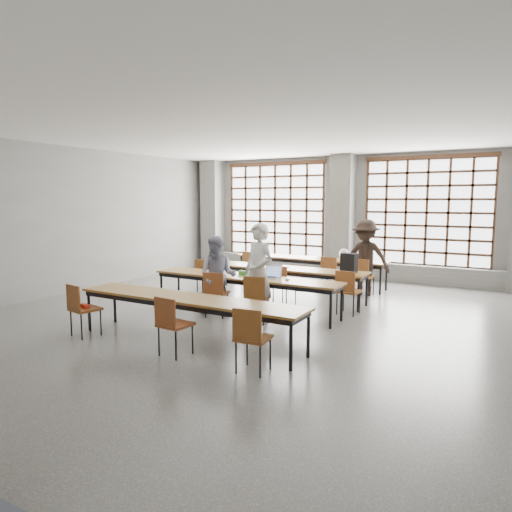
{
  "coord_description": "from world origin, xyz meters",
  "views": [
    {
      "loc": [
        4.29,
        -7.33,
        2.25
      ],
      "look_at": [
        -0.1,
        0.4,
        1.14
      ],
      "focal_mm": 32.0,
      "sensor_mm": 36.0,
      "label": 1
    }
  ],
  "objects_px": {
    "desk_row_b": "(279,270)",
    "plastic_bag": "(344,254)",
    "red_pouch": "(85,306)",
    "chair_back_mid": "(330,271)",
    "chair_front_right": "(256,294)",
    "student_male": "(259,273)",
    "student_back": "(365,257)",
    "chair_near_left": "(81,305)",
    "green_box": "(245,273)",
    "desk_row_a": "(310,260)",
    "laptop_back": "(362,258)",
    "chair_back_right": "(363,273)",
    "desk_row_c": "(245,279)",
    "laptop_front": "(272,274)",
    "chair_front_left": "(215,290)",
    "backpack": "(349,263)",
    "chair_near_right": "(251,333)",
    "chair_near_mid": "(171,320)",
    "chair_mid_left": "(205,274)",
    "student_female": "(218,276)",
    "mouse": "(287,279)",
    "phone": "(250,277)",
    "chair_mid_centre": "(282,281)",
    "desk_row_d": "(188,301)",
    "chair_back_left": "(251,264)"
  },
  "relations": [
    {
      "from": "chair_mid_left",
      "to": "mouse",
      "type": "height_order",
      "value": "chair_mid_left"
    },
    {
      "from": "desk_row_b",
      "to": "student_male",
      "type": "height_order",
      "value": "student_male"
    },
    {
      "from": "laptop_front",
      "to": "red_pouch",
      "type": "xyz_separation_m",
      "value": [
        -2.01,
        -2.79,
        -0.29
      ]
    },
    {
      "from": "chair_back_mid",
      "to": "backpack",
      "type": "relative_size",
      "value": 2.2
    },
    {
      "from": "chair_near_mid",
      "to": "chair_back_right",
      "type": "bearing_deg",
      "value": 77.81
    },
    {
      "from": "desk_row_b",
      "to": "chair_mid_centre",
      "type": "bearing_deg",
      "value": -58.39
    },
    {
      "from": "desk_row_b",
      "to": "chair_mid_left",
      "type": "height_order",
      "value": "chair_mid_left"
    },
    {
      "from": "desk_row_a",
      "to": "laptop_back",
      "type": "bearing_deg",
      "value": 4.63
    },
    {
      "from": "chair_mid_left",
      "to": "student_back",
      "type": "height_order",
      "value": "student_back"
    },
    {
      "from": "chair_back_mid",
      "to": "desk_row_b",
      "type": "bearing_deg",
      "value": -121.11
    },
    {
      "from": "chair_back_left",
      "to": "chair_near_left",
      "type": "height_order",
      "value": "same"
    },
    {
      "from": "desk_row_b",
      "to": "chair_near_mid",
      "type": "height_order",
      "value": "chair_near_mid"
    },
    {
      "from": "chair_front_left",
      "to": "phone",
      "type": "height_order",
      "value": "chair_front_left"
    },
    {
      "from": "student_back",
      "to": "desk_row_a",
      "type": "bearing_deg",
      "value": 160.16
    },
    {
      "from": "desk_row_b",
      "to": "chair_near_mid",
      "type": "relative_size",
      "value": 4.55
    },
    {
      "from": "chair_back_mid",
      "to": "chair_mid_centre",
      "type": "height_order",
      "value": "same"
    },
    {
      "from": "chair_near_right",
      "to": "plastic_bag",
      "type": "xyz_separation_m",
      "value": [
        -0.83,
        6.11,
        0.34
      ]
    },
    {
      "from": "desk_row_d",
      "to": "chair_near_right",
      "type": "height_order",
      "value": "chair_near_right"
    },
    {
      "from": "desk_row_b",
      "to": "desk_row_d",
      "type": "height_order",
      "value": "same"
    },
    {
      "from": "red_pouch",
      "to": "chair_mid_centre",
      "type": "bearing_deg",
      "value": 61.26
    },
    {
      "from": "student_back",
      "to": "desk_row_b",
      "type": "bearing_deg",
      "value": -140.97
    },
    {
      "from": "chair_front_right",
      "to": "student_male",
      "type": "xyz_separation_m",
      "value": [
        -0.02,
        0.13,
        0.38
      ]
    },
    {
      "from": "chair_back_mid",
      "to": "red_pouch",
      "type": "xyz_separation_m",
      "value": [
        -2.27,
        -5.35,
        -0.04
      ]
    },
    {
      "from": "chair_near_left",
      "to": "red_pouch",
      "type": "xyz_separation_m",
      "value": [
        0.02,
        0.08,
        -0.04
      ]
    },
    {
      "from": "chair_mid_left",
      "to": "red_pouch",
      "type": "bearing_deg",
      "value": -88.72
    },
    {
      "from": "chair_front_left",
      "to": "backpack",
      "type": "distance_m",
      "value": 2.88
    },
    {
      "from": "laptop_front",
      "to": "red_pouch",
      "type": "height_order",
      "value": "laptop_front"
    },
    {
      "from": "chair_back_right",
      "to": "student_male",
      "type": "xyz_separation_m",
      "value": [
        -1.01,
        -3.17,
        0.38
      ]
    },
    {
      "from": "student_female",
      "to": "chair_near_left",
      "type": "bearing_deg",
      "value": -135.89
    },
    {
      "from": "desk_row_c",
      "to": "laptop_front",
      "type": "relative_size",
      "value": 11.08
    },
    {
      "from": "chair_near_right",
      "to": "chair_near_mid",
      "type": "bearing_deg",
      "value": 180.0
    },
    {
      "from": "chair_back_right",
      "to": "student_female",
      "type": "height_order",
      "value": "student_female"
    },
    {
      "from": "chair_near_left",
      "to": "green_box",
      "type": "bearing_deg",
      "value": 63.34
    },
    {
      "from": "chair_back_mid",
      "to": "green_box",
      "type": "xyz_separation_m",
      "value": [
        -0.86,
        -2.59,
        0.24
      ]
    },
    {
      "from": "chair_back_mid",
      "to": "student_male",
      "type": "xyz_separation_m",
      "value": [
        -0.21,
        -3.17,
        0.38
      ]
    },
    {
      "from": "red_pouch",
      "to": "student_back",
      "type": "bearing_deg",
      "value": 60.7
    },
    {
      "from": "red_pouch",
      "to": "chair_back_mid",
      "type": "bearing_deg",
      "value": 66.99
    },
    {
      "from": "desk_row_d",
      "to": "laptop_back",
      "type": "height_order",
      "value": "laptop_back"
    },
    {
      "from": "desk_row_b",
      "to": "green_box",
      "type": "xyz_separation_m",
      "value": [
        -0.11,
        -1.34,
        0.11
      ]
    },
    {
      "from": "chair_back_right",
      "to": "red_pouch",
      "type": "height_order",
      "value": "chair_back_right"
    },
    {
      "from": "chair_front_left",
      "to": "student_male",
      "type": "bearing_deg",
      "value": 8.18
    },
    {
      "from": "chair_back_mid",
      "to": "laptop_front",
      "type": "distance_m",
      "value": 2.59
    },
    {
      "from": "desk_row_a",
      "to": "phone",
      "type": "relative_size",
      "value": 30.77
    },
    {
      "from": "chair_near_right",
      "to": "mouse",
      "type": "height_order",
      "value": "chair_near_right"
    },
    {
      "from": "red_pouch",
      "to": "backpack",
      "type": "bearing_deg",
      "value": 53.09
    },
    {
      "from": "student_female",
      "to": "laptop_back",
      "type": "relative_size",
      "value": 4.07
    },
    {
      "from": "chair_mid_left",
      "to": "plastic_bag",
      "type": "distance_m",
      "value": 3.56
    },
    {
      "from": "desk_row_b",
      "to": "plastic_bag",
      "type": "distance_m",
      "value": 2.12
    },
    {
      "from": "chair_front_left",
      "to": "student_male",
      "type": "distance_m",
      "value": 0.96
    },
    {
      "from": "mouse",
      "to": "chair_near_mid",
      "type": "bearing_deg",
      "value": -100.69
    }
  ]
}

